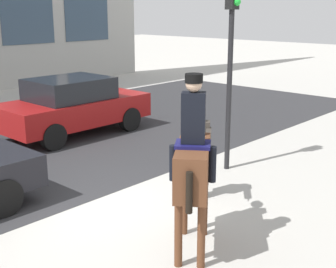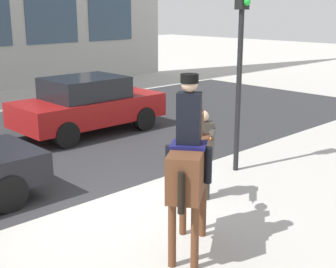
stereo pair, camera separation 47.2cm
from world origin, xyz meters
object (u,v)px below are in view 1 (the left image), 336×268
object	(u,v)px
mounted_horse_lead	(193,161)
street_car_far_lane	(73,105)
traffic_light	(231,42)
pedestrian_bystander	(199,148)

from	to	relation	value
mounted_horse_lead	street_car_far_lane	distance (m)	7.13
street_car_far_lane	traffic_light	bearing A→B (deg)	-84.09
pedestrian_bystander	traffic_light	distance (m)	2.54
pedestrian_bystander	mounted_horse_lead	bearing A→B (deg)	-0.26
mounted_horse_lead	street_car_far_lane	size ratio (longest dim) A/B	0.62
mounted_horse_lead	street_car_far_lane	world-z (taller)	mounted_horse_lead
pedestrian_bystander	traffic_light	world-z (taller)	traffic_light
mounted_horse_lead	street_car_far_lane	xyz separation A→B (m)	(2.73, 6.56, -0.53)
pedestrian_bystander	street_car_far_lane	bearing A→B (deg)	-139.19
mounted_horse_lead	traffic_light	size ratio (longest dim) A/B	0.63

